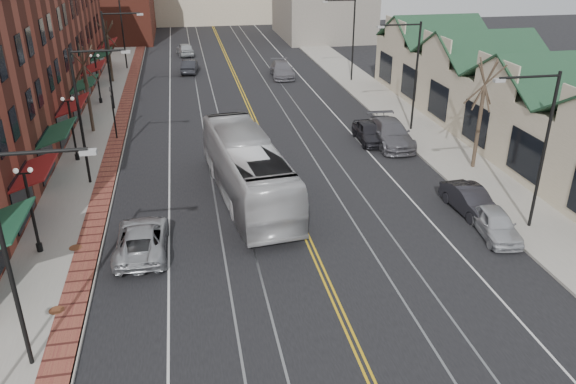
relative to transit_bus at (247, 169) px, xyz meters
name	(u,v)px	position (x,y,z in m)	size (l,w,h in m)	color
ground	(347,327)	(2.31, -12.35, -1.79)	(160.00, 160.00, 0.00)	black
sidewalk_left	(90,160)	(-9.69, 7.65, -1.71)	(4.00, 120.00, 0.15)	gray
sidewalk_right	(427,138)	(14.31, 7.65, -1.71)	(4.00, 120.00, 0.15)	gray
building_right	(506,104)	(20.31, 7.65, 0.51)	(8.00, 36.00, 4.60)	#B8AD8E
streetlight_l_0	(18,241)	(-8.73, -12.35, 3.24)	(3.33, 0.25, 8.00)	black
streetlight_l_1	(86,103)	(-8.73, 3.65, 3.24)	(3.33, 0.25, 8.00)	black
streetlight_l_2	(112,51)	(-8.73, 19.65, 3.24)	(3.33, 0.25, 8.00)	black
streetlight_l_3	(126,23)	(-8.73, 35.65, 3.24)	(3.33, 0.25, 8.00)	black
streetlight_r_0	(539,136)	(13.36, -6.35, 3.24)	(3.33, 0.25, 8.00)	black
streetlight_r_1	(411,66)	(13.36, 9.65, 3.24)	(3.33, 0.25, 8.00)	black
streetlight_r_2	(349,31)	(13.36, 25.65, 3.24)	(3.33, 0.25, 8.00)	black
lamppost_l_1	(32,212)	(-10.49, -4.35, 0.42)	(0.84, 0.28, 4.27)	black
lamppost_l_2	(73,130)	(-10.49, 7.65, 0.42)	(0.84, 0.28, 4.27)	black
lamppost_l_3	(98,80)	(-10.49, 21.65, 0.42)	(0.84, 0.28, 4.27)	black
tree_left_near	(87,87)	(-10.19, 13.65, 1.73)	(1.78, 1.37, 6.48)	#382B21
tree_left_far	(109,50)	(-10.19, 29.65, 1.49)	(1.66, 1.28, 6.02)	#382B21
tree_right_mid	(481,113)	(14.81, 1.65, 1.96)	(1.90, 1.46, 6.93)	#382B21
manhole_mid	(57,310)	(-8.89, -9.35, -1.63)	(0.60, 0.60, 0.02)	#592D19
manhole_far	(75,248)	(-8.89, -4.35, -1.63)	(0.60, 0.60, 0.02)	#592D19
traffic_signal	(113,109)	(-8.29, 11.65, 0.56)	(0.18, 0.15, 3.80)	black
transit_bus	(247,169)	(0.00, 0.00, 0.00)	(3.00, 12.83, 3.57)	silver
parked_suv	(142,239)	(-5.69, -5.09, -1.07)	(2.37, 5.13, 1.43)	#A3A5AA
parked_car_a	(495,223)	(11.61, -6.75, -1.09)	(1.63, 4.06, 1.38)	#B9BBC1
parked_car_b	(470,201)	(11.61, -4.11, -1.07)	(1.51, 4.32, 1.42)	black
parked_car_c	(390,133)	(11.11, 6.96, -0.93)	(2.41, 5.93, 1.72)	#5C5B62
parked_car_d	(369,132)	(9.81, 7.81, -1.05)	(1.74, 4.34, 1.48)	black
distant_car_left	(190,66)	(-2.34, 32.67, -1.07)	(1.51, 4.34, 1.43)	#222328
distant_car_right	(282,70)	(7.14, 28.84, -1.00)	(2.21, 5.43, 1.58)	slate
distant_car_far	(185,49)	(-2.62, 42.32, -1.02)	(1.82, 4.51, 1.54)	#B3B7BB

